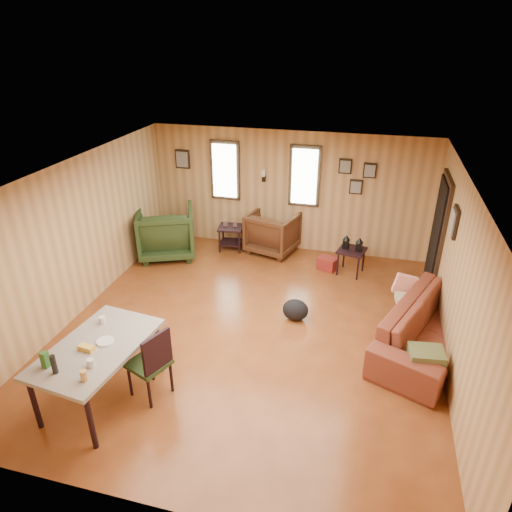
{
  "coord_description": "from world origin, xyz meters",
  "views": [
    {
      "loc": [
        1.52,
        -5.49,
        4.1
      ],
      "look_at": [
        0.0,
        0.4,
        1.05
      ],
      "focal_mm": 32.0,
      "sensor_mm": 36.0,
      "label": 1
    }
  ],
  "objects_px": {
    "end_table": "(231,234)",
    "recliner_brown": "(273,230)",
    "dining_table": "(96,351)",
    "side_table": "(352,248)",
    "recliner_green": "(166,230)",
    "sofa": "(433,320)"
  },
  "relations": [
    {
      "from": "sofa",
      "to": "recliner_brown",
      "type": "xyz_separation_m",
      "value": [
        -2.84,
        2.52,
        -0.01
      ]
    },
    {
      "from": "sofa",
      "to": "side_table",
      "type": "height_order",
      "value": "sofa"
    },
    {
      "from": "recliner_green",
      "to": "end_table",
      "type": "height_order",
      "value": "recliner_green"
    },
    {
      "from": "end_table",
      "to": "side_table",
      "type": "xyz_separation_m",
      "value": [
        2.44,
        -0.43,
        0.16
      ]
    },
    {
      "from": "side_table",
      "to": "recliner_brown",
      "type": "bearing_deg",
      "value": 160.62
    },
    {
      "from": "side_table",
      "to": "dining_table",
      "type": "relative_size",
      "value": 0.46
    },
    {
      "from": "dining_table",
      "to": "recliner_brown",
      "type": "bearing_deg",
      "value": 83.31
    },
    {
      "from": "recliner_brown",
      "to": "recliner_green",
      "type": "bearing_deg",
      "value": 34.4
    },
    {
      "from": "side_table",
      "to": "end_table",
      "type": "bearing_deg",
      "value": 170.1
    },
    {
      "from": "sofa",
      "to": "end_table",
      "type": "distance_m",
      "value": 4.39
    },
    {
      "from": "recliner_green",
      "to": "recliner_brown",
      "type": "bearing_deg",
      "value": 176.5
    },
    {
      "from": "end_table",
      "to": "side_table",
      "type": "bearing_deg",
      "value": -9.9
    },
    {
      "from": "dining_table",
      "to": "side_table",
      "type": "bearing_deg",
      "value": 62.96
    },
    {
      "from": "sofa",
      "to": "recliner_brown",
      "type": "distance_m",
      "value": 3.8
    },
    {
      "from": "recliner_brown",
      "to": "side_table",
      "type": "xyz_separation_m",
      "value": [
        1.59,
        -0.56,
        0.05
      ]
    },
    {
      "from": "sofa",
      "to": "dining_table",
      "type": "height_order",
      "value": "dining_table"
    },
    {
      "from": "recliner_green",
      "to": "sofa",
      "type": "bearing_deg",
      "value": 136.66
    },
    {
      "from": "recliner_brown",
      "to": "recliner_green",
      "type": "height_order",
      "value": "recliner_green"
    },
    {
      "from": "recliner_brown",
      "to": "dining_table",
      "type": "xyz_separation_m",
      "value": [
        -1.11,
        -4.57,
        0.25
      ]
    },
    {
      "from": "end_table",
      "to": "recliner_brown",
      "type": "bearing_deg",
      "value": 8.98
    },
    {
      "from": "sofa",
      "to": "recliner_brown",
      "type": "height_order",
      "value": "sofa"
    },
    {
      "from": "sofa",
      "to": "recliner_brown",
      "type": "bearing_deg",
      "value": 70.87
    }
  ]
}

